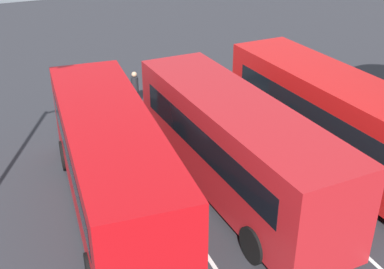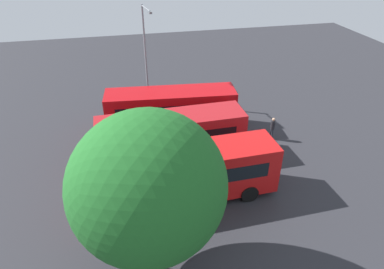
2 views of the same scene
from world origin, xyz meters
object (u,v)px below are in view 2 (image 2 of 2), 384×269
(street_lamp, at_px, (146,50))
(bus_far_left, at_px, (193,172))
(depot_tree, at_px, (148,189))
(bus_center_right, at_px, (171,109))
(pedestrian, at_px, (273,127))
(bus_center_left, at_px, (172,135))

(street_lamp, bearing_deg, bus_far_left, -3.86)
(street_lamp, height_order, depot_tree, street_lamp)
(depot_tree, bearing_deg, bus_center_right, 76.65)
(bus_far_left, relative_size, depot_tree, 1.20)
(bus_far_left, bearing_deg, pedestrian, 32.86)
(pedestrian, relative_size, depot_tree, 0.22)
(bus_center_right, bearing_deg, pedestrian, -18.15)
(depot_tree, bearing_deg, bus_center_left, 74.85)
(bus_center_right, distance_m, pedestrian, 7.53)
(street_lamp, relative_size, depot_tree, 1.04)
(bus_far_left, relative_size, pedestrian, 5.50)
(bus_center_left, bearing_deg, street_lamp, 92.66)
(bus_center_left, xyz_separation_m, depot_tree, (-2.31, -8.54, 3.04))
(bus_center_right, bearing_deg, depot_tree, -97.70)
(bus_center_left, relative_size, pedestrian, 5.49)
(bus_center_right, height_order, depot_tree, depot_tree)
(bus_center_left, bearing_deg, bus_center_right, 79.73)
(bus_center_right, xyz_separation_m, pedestrian, (6.86, -3.03, -0.72))
(street_lamp, distance_m, depot_tree, 17.27)
(bus_center_right, relative_size, pedestrian, 5.57)
(street_lamp, bearing_deg, depot_tree, -14.17)
(bus_center_right, bearing_deg, bus_far_left, -85.57)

